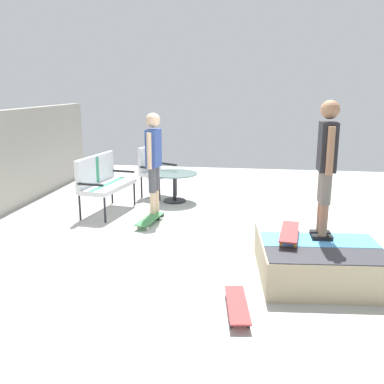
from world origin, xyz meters
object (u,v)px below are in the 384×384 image
skateboard_spare (237,305)px  patio_table (174,181)px  patio_bench (102,178)px  person_watching (154,157)px  skate_ramp (320,257)px  skateboard_on_ramp (289,232)px  person_skater (326,160)px  skateboard_by_bench (150,219)px  patio_chair_near_house (154,167)px

skateboard_spare → patio_table: bearing=18.8°
patio_bench → person_watching: bearing=-103.4°
skate_ramp → skateboard_on_ramp: skateboard_on_ramp is taller
person_watching → skateboard_spare: person_watching is taller
person_watching → skateboard_spare: bearing=-153.0°
skate_ramp → person_watching: bearing=51.0°
person_skater → skateboard_by_bench: person_skater is taller
skate_ramp → skateboard_by_bench: 2.98m
patio_chair_near_house → patio_table: (-0.39, -0.49, -0.21)m
skateboard_spare → person_skater: bearing=-39.2°
patio_table → person_skater: 3.98m
person_skater → skateboard_spare: 1.97m
patio_chair_near_house → skateboard_by_bench: size_ratio=1.24×
skate_ramp → skateboard_spare: 1.41m
patio_table → skateboard_by_bench: size_ratio=1.09×
skate_ramp → person_watching: (2.01, 2.49, 0.84)m
skateboard_on_ramp → skate_ramp: bearing=-86.3°
person_watching → person_skater: 3.17m
person_skater → skateboard_spare: bearing=140.8°
skate_ramp → person_skater: bearing=-7.7°
patio_chair_near_house → person_watching: person_watching is taller
patio_chair_near_house → person_watching: (-1.53, -0.35, 0.45)m
person_skater → skateboard_on_ramp: size_ratio=1.98×
patio_chair_near_house → skateboard_on_ramp: 4.34m
skate_ramp → skateboard_spare: bearing=138.7°
patio_bench → person_watching: size_ratio=0.74×
patio_chair_near_house → skateboard_on_ramp: patio_chair_near_house is taller
patio_chair_near_house → patio_table: 0.66m
patio_bench → skateboard_spare: bearing=-142.2°
skate_ramp → patio_bench: bearing=57.2°
patio_bench → person_skater: bearing=-121.5°
patio_bench → patio_chair_near_house: bearing=-26.9°
patio_table → skateboard_on_ramp: (-3.17, -1.99, 0.13)m
person_watching → patio_table: bearing=-6.7°
patio_bench → patio_table: (0.90, -1.14, -0.21)m
patio_chair_near_house → person_watching: bearing=-166.9°
person_watching → person_skater: person_skater is taller
skateboard_spare → skateboard_on_ramp: bearing=-28.4°
patio_table → skateboard_spare: bearing=-161.2°
patio_bench → skateboard_by_bench: bearing=-121.4°
skate_ramp → patio_table: bearing=36.8°
skateboard_on_ramp → skateboard_spare: bearing=151.6°
skateboard_spare → patio_chair_near_house: bearing=22.6°
person_watching → skateboard_by_bench: person_watching is taller
skateboard_by_bench → skateboard_on_ramp: bearing=-128.1°
patio_table → person_watching: 1.32m
skate_ramp → patio_chair_near_house: (3.54, 2.84, 0.39)m
patio_chair_near_house → patio_table: bearing=-128.9°
patio_bench → patio_chair_near_house: size_ratio=1.29×
patio_table → person_skater: size_ratio=0.56×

